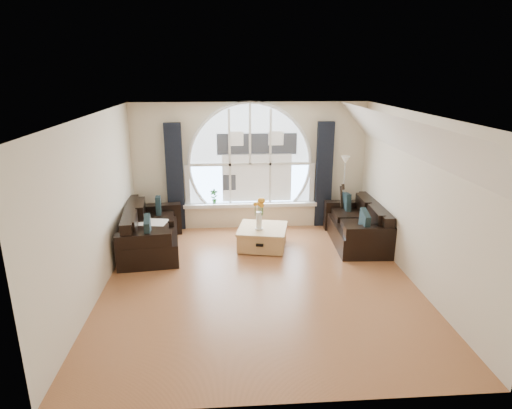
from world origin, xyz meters
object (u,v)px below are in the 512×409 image
(sofa_left, at_px, (152,230))
(vase_flowers, at_px, (259,210))
(floor_lamp, at_px, (343,193))
(potted_plant, at_px, (214,196))
(guitar, at_px, (340,207))
(sofa_right, at_px, (357,224))
(coffee_chest, at_px, (262,236))

(sofa_left, xyz_separation_m, vase_flowers, (2.05, -0.11, 0.40))
(floor_lamp, bearing_deg, potted_plant, 175.45)
(guitar, bearing_deg, sofa_right, -92.02)
(coffee_chest, height_order, potted_plant, potted_plant)
(sofa_left, distance_m, sofa_right, 4.01)
(sofa_left, bearing_deg, sofa_right, -5.73)
(sofa_left, relative_size, potted_plant, 5.98)
(sofa_right, height_order, vase_flowers, vase_flowers)
(sofa_left, relative_size, guitar, 1.80)
(coffee_chest, height_order, vase_flowers, vase_flowers)
(sofa_left, relative_size, sofa_right, 1.05)
(guitar, bearing_deg, sofa_left, 178.49)
(sofa_left, relative_size, floor_lamp, 1.19)
(coffee_chest, distance_m, potted_plant, 1.61)
(sofa_right, bearing_deg, sofa_left, -176.13)
(sofa_right, relative_size, coffee_chest, 2.00)
(floor_lamp, distance_m, potted_plant, 2.80)
(sofa_left, height_order, vase_flowers, vase_flowers)
(vase_flowers, bearing_deg, floor_lamp, 29.18)
(sofa_left, height_order, coffee_chest, sofa_left)
(vase_flowers, relative_size, potted_plant, 2.19)
(coffee_chest, xyz_separation_m, potted_plant, (-0.96, 1.20, 0.49))
(floor_lamp, bearing_deg, guitar, -121.47)
(coffee_chest, bearing_deg, sofa_right, 14.59)
(sofa_left, height_order, guitar, guitar)
(vase_flowers, xyz_separation_m, guitar, (1.82, 0.92, -0.27))
(vase_flowers, height_order, guitar, vase_flowers)
(sofa_right, height_order, guitar, guitar)
(coffee_chest, bearing_deg, guitar, 36.94)
(coffee_chest, xyz_separation_m, guitar, (1.74, 0.83, 0.31))
(sofa_left, bearing_deg, potted_plant, 38.37)
(floor_lamp, bearing_deg, vase_flowers, -150.82)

